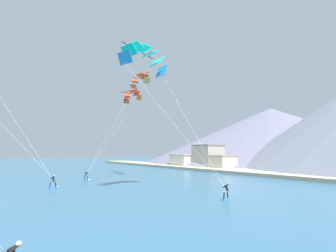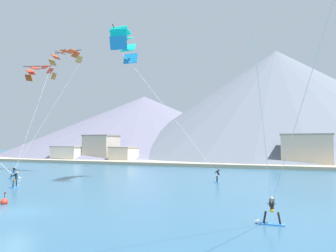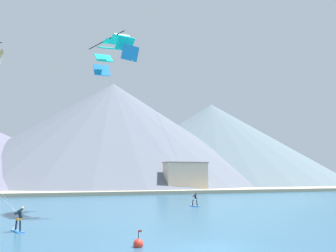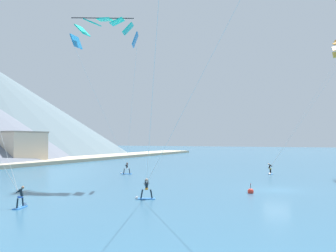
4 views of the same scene
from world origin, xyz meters
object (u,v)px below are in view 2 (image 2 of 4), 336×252
Objects in this scene: parafoil_kite_near_trail at (65,56)px; race_marker_buoy at (4,202)px; kitesurfer_near_lead at (268,217)px; kitesurfer_far_left at (217,178)px; kitesurfer_near_trail at (16,175)px; parafoil_kite_far_left at (124,42)px; kitesurfer_mid_center at (16,182)px; parafoil_kite_distant_high_outer at (40,71)px.

race_marker_buoy is (14.72, -23.45, -18.75)m from parafoil_kite_near_trail.
kitesurfer_far_left is at bearing 112.86° from kitesurfer_near_lead.
kitesurfer_near_trail is 20.93m from parafoil_kite_near_trail.
kitesurfer_near_trail is 1.74× the size of race_marker_buoy.
kitesurfer_near_lead is 35.56m from kitesurfer_near_trail.
kitesurfer_near_trail is 19.58m from race_marker_buoy.
parafoil_kite_far_left is at bearing 141.32° from kitesurfer_near_lead.
parafoil_kite_near_trail is at bearing 93.67° from kitesurfer_near_trail.
parafoil_kite_far_left is (-18.75, 15.01, 16.91)m from kitesurfer_near_lead.
parafoil_kite_near_trail reaches higher than race_marker_buoy.
kitesurfer_near_lead reaches higher than race_marker_buoy.
kitesurfer_far_left is at bearing 35.11° from kitesurfer_mid_center.
kitesurfer_mid_center reaches higher than race_marker_buoy.
kitesurfer_far_left is 1.74× the size of race_marker_buoy.
kitesurfer_mid_center is 10.14m from race_marker_buoy.
parafoil_kite_distant_high_outer is 37.19m from race_marker_buoy.
kitesurfer_near_trail is 1.00× the size of kitesurfer_far_left.
kitesurfer_near_trail reaches higher than race_marker_buoy.
race_marker_buoy is at bearing -119.35° from kitesurfer_far_left.
kitesurfer_near_trail is at bearing -165.33° from kitesurfer_far_left.
kitesurfer_near_trail is at bearing -168.96° from parafoil_kite_far_left.
kitesurfer_near_trail is at bearing 136.03° from race_marker_buoy.
kitesurfer_mid_center is 28.38m from parafoil_kite_distant_high_outer.
parafoil_kite_distant_high_outer reaches higher than race_marker_buoy.
kitesurfer_near_trail is (-33.42, 12.15, 0.02)m from kitesurfer_near_lead.
parafoil_kite_near_trail is 33.44m from race_marker_buoy.
parafoil_kite_distant_high_outer is at bearing 123.15° from kitesurfer_near_trail.
kitesurfer_mid_center is (7.08, -6.27, 0.07)m from kitesurfer_near_trail.
kitesurfer_near_lead is at bearing -12.59° from kitesurfer_mid_center.
kitesurfer_mid_center is (-26.33, 5.88, 0.09)m from kitesurfer_near_lead.
kitesurfer_near_lead is 20.42m from kitesurfer_far_left.
kitesurfer_far_left is at bearing 14.67° from kitesurfer_near_trail.
kitesurfer_far_left is at bearing -8.14° from parafoil_kite_distant_high_outer.
parafoil_kite_near_trail reaches higher than parafoil_kite_distant_high_outer.
race_marker_buoy is (7.01, -7.33, -0.37)m from kitesurfer_mid_center.
kitesurfer_near_lead is 44.55m from parafoil_kite_near_trail.
kitesurfer_near_lead is at bearing -67.14° from kitesurfer_far_left.
parafoil_kite_far_left is at bearing -24.58° from parafoil_kite_near_trail.
kitesurfer_far_left is 0.30× the size of parafoil_kite_distant_high_outer.
kitesurfer_far_left is (-7.93, 18.82, 0.06)m from kitesurfer_near_lead.
kitesurfer_far_left is at bearing 60.65° from race_marker_buoy.
parafoil_kite_distant_high_outer is at bearing 129.45° from kitesurfer_mid_center.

